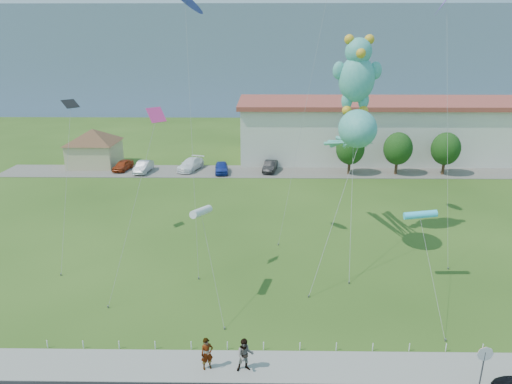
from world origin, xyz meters
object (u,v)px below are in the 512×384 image
(warehouse, at_px, (448,129))
(parked_car_silver, at_px, (143,167))
(pavilion, at_px, (94,144))
(parked_car_red, at_px, (123,165))
(parked_car_blue, at_px, (221,168))
(pedestrian_left, at_px, (207,354))
(parked_car_black, at_px, (270,166))
(octopus_kite, at_px, (354,135))
(stop_sign, at_px, (484,358))
(teddy_bear_kite, at_px, (357,73))
(parked_car_white, at_px, (191,164))
(pedestrian_right, at_px, (245,355))

(warehouse, xyz_separation_m, parked_car_silver, (-42.54, -9.50, -3.35))
(pavilion, height_order, parked_car_red, pavilion)
(parked_car_blue, bearing_deg, pedestrian_left, -91.18)
(warehouse, relative_size, parked_car_silver, 14.15)
(parked_car_black, xyz_separation_m, octopus_kite, (5.97, -22.90, 8.61))
(stop_sign, distance_m, parked_car_black, 40.49)
(parked_car_red, bearing_deg, pedestrian_left, -57.92)
(stop_sign, bearing_deg, parked_car_blue, 112.41)
(parked_car_black, relative_size, teddy_bear_kite, 0.25)
(stop_sign, height_order, parked_car_silver, stop_sign)
(parked_car_red, height_order, parked_car_white, parked_car_white)
(stop_sign, distance_m, parked_car_silver, 46.66)
(pedestrian_right, distance_m, parked_car_blue, 37.61)
(parked_car_silver, bearing_deg, parked_car_red, 167.14)
(stop_sign, xyz_separation_m, pedestrian_right, (-11.45, 1.15, -0.85))
(stop_sign, distance_m, octopus_kite, 18.40)
(parked_car_white, bearing_deg, pedestrian_right, -60.05)
(stop_sign, xyz_separation_m, parked_car_red, (-29.00, 39.64, -1.14))
(parked_car_silver, bearing_deg, pedestrian_right, -64.04)
(pavilion, xyz_separation_m, parked_car_red, (4.50, -2.57, -2.30))
(parked_car_white, bearing_deg, parked_car_blue, -0.79)
(parked_car_red, height_order, parked_car_blue, parked_car_blue)
(pedestrian_left, distance_m, octopus_kite, 19.91)
(pedestrian_left, relative_size, parked_car_blue, 0.44)
(pavilion, xyz_separation_m, teddy_bear_kite, (30.23, -23.85, 10.84))
(pedestrian_right, xyz_separation_m, parked_car_blue, (-4.42, 37.35, -0.26))
(pavilion, bearing_deg, stop_sign, -51.56)
(parked_car_black, bearing_deg, octopus_kite, -65.22)
(parked_car_blue, bearing_deg, parked_car_red, 170.07)
(warehouse, relative_size, pedestrian_right, 33.26)
(pedestrian_left, height_order, parked_car_blue, pedestrian_left)
(parked_car_red, distance_m, octopus_kite, 35.47)
(parked_car_blue, bearing_deg, octopus_kite, -65.89)
(parked_car_silver, distance_m, parked_car_blue, 10.17)
(pedestrian_right, bearing_deg, parked_car_red, 105.76)
(parked_car_red, relative_size, parked_car_silver, 0.91)
(stop_sign, height_order, parked_car_blue, stop_sign)
(parked_car_blue, bearing_deg, parked_car_black, 2.51)
(pedestrian_right, distance_m, parked_car_black, 38.22)
(parked_car_blue, bearing_deg, parked_car_white, 156.86)
(parked_car_red, bearing_deg, pavilion, 160.29)
(parked_car_blue, bearing_deg, pedestrian_right, -88.21)
(stop_sign, distance_m, teddy_bear_kite, 22.17)
(teddy_bear_kite, bearing_deg, stop_sign, -79.91)
(pavilion, height_order, parked_car_blue, pavilion)
(teddy_bear_kite, bearing_deg, pedestrian_right, -115.43)
(pedestrian_left, height_order, teddy_bear_kite, teddy_bear_kite)
(warehouse, bearing_deg, teddy_bear_kite, -123.52)
(warehouse, xyz_separation_m, parked_car_blue, (-32.37, -9.71, -3.37))
(warehouse, height_order, parked_car_black, warehouse)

